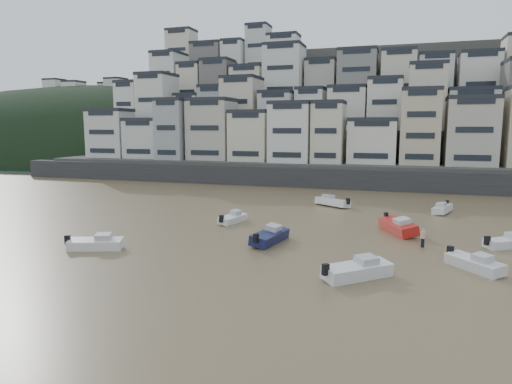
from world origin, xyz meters
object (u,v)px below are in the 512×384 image
(boat_a, at_px, (358,268))
(boat_b, at_px, (474,261))
(boat_j, at_px, (96,242))
(person_pink, at_px, (423,238))
(boat_i, at_px, (442,208))
(boat_c, at_px, (270,235))
(boat_e, at_px, (398,225))
(boat_f, at_px, (233,217))
(boat_h, at_px, (333,201))
(boat_d, at_px, (507,240))

(boat_a, height_order, boat_b, boat_a)
(boat_j, xyz_separation_m, person_pink, (27.77, 9.78, 0.16))
(boat_b, relative_size, boat_j, 0.97)
(boat_a, height_order, boat_j, boat_a)
(boat_b, xyz_separation_m, boat_i, (-0.49, 24.10, 0.01))
(boat_i, relative_size, boat_j, 0.98)
(boat_a, distance_m, boat_b, 9.55)
(boat_c, relative_size, boat_e, 0.93)
(boat_c, relative_size, boat_f, 1.26)
(boat_j, bearing_deg, boat_e, 10.44)
(boat_b, relative_size, boat_i, 0.99)
(boat_f, bearing_deg, boat_h, -19.00)
(boat_i, distance_m, person_pink, 18.51)
(boat_h, relative_size, boat_i, 1.11)
(boat_h, bearing_deg, boat_j, 92.52)
(boat_e, relative_size, boat_j, 1.21)
(boat_e, distance_m, person_pink, 5.59)
(boat_c, xyz_separation_m, boat_i, (16.66, 21.02, -0.10))
(boat_c, relative_size, boat_j, 1.12)
(boat_f, relative_size, boat_i, 0.90)
(boat_a, xyz_separation_m, boat_i, (7.82, 28.79, -0.10))
(person_pink, bearing_deg, boat_b, -59.05)
(boat_b, relative_size, boat_d, 1.06)
(person_pink, bearing_deg, boat_i, 80.65)
(boat_d, xyz_separation_m, person_pink, (-7.28, -2.26, 0.22))
(boat_b, distance_m, boat_f, 25.89)
(boat_b, bearing_deg, boat_c, -140.90)
(boat_b, bearing_deg, boat_j, -123.54)
(boat_d, distance_m, boat_e, 9.93)
(boat_d, height_order, boat_j, boat_j)
(boat_d, height_order, boat_h, boat_h)
(boat_e, height_order, person_pink, person_pink)
(boat_d, xyz_separation_m, boat_j, (-35.06, -12.04, 0.06))
(boat_b, height_order, boat_j, boat_j)
(boat_f, bearing_deg, boat_a, -120.91)
(boat_b, distance_m, boat_h, 28.73)
(boat_d, height_order, boat_i, boat_i)
(boat_a, height_order, boat_h, boat_a)
(boat_b, relative_size, boat_e, 0.81)
(boat_a, height_order, boat_e, boat_e)
(boat_c, height_order, boat_e, boat_e)
(boat_h, bearing_deg, boat_b, 153.05)
(boat_f, height_order, boat_h, boat_h)
(boat_h, distance_m, person_pink, 21.92)
(boat_b, height_order, person_pink, person_pink)
(boat_h, xyz_separation_m, boat_i, (13.97, -0.72, -0.08))
(boat_a, relative_size, boat_b, 1.16)
(boat_h, distance_m, boat_i, 13.99)
(boat_i, bearing_deg, boat_c, -20.54)
(boat_d, relative_size, boat_f, 1.04)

